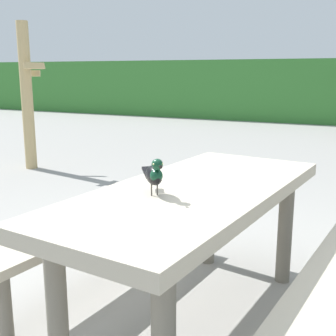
# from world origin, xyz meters

# --- Properties ---
(ground_plane) EXTENTS (60.00, 60.00, 0.00)m
(ground_plane) POSITION_xyz_m (0.00, 0.00, 0.00)
(ground_plane) COLOR gray
(picnic_table_foreground) EXTENTS (1.86, 1.88, 0.74)m
(picnic_table_foreground) POSITION_xyz_m (0.22, -0.10, 0.56)
(picnic_table_foreground) COLOR #B2A893
(picnic_table_foreground) RESTS_ON ground
(bird_grackle) EXTENTS (0.21, 0.23, 0.18)m
(bird_grackle) POSITION_xyz_m (0.11, -0.33, 0.84)
(bird_grackle) COLOR black
(bird_grackle) RESTS_ON picnic_table_foreground
(stalk_post_left_side) EXTENTS (0.46, 0.44, 1.95)m
(stalk_post_left_side) POSITION_xyz_m (-3.25, 2.43, 0.99)
(stalk_post_left_side) COLOR tan
(stalk_post_left_side) RESTS_ON ground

